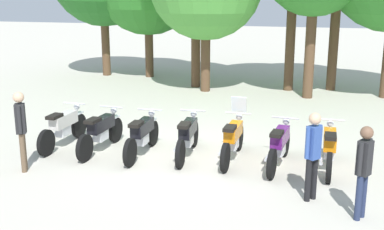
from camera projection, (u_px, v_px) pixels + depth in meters
name	position (u px, v px, depth m)	size (l,w,h in m)	color
ground_plane	(187.00, 157.00, 11.60)	(80.00, 80.00, 0.00)	#BCB7A8
motorcycle_0	(64.00, 126.00, 12.32)	(0.62, 2.19, 0.99)	black
motorcycle_1	(101.00, 131.00, 11.95)	(0.62, 2.19, 0.99)	black
motorcycle_2	(142.00, 134.00, 11.66)	(0.62, 2.19, 0.99)	black
motorcycle_3	(188.00, 135.00, 11.57)	(0.62, 2.19, 0.99)	black
motorcycle_4	(233.00, 138.00, 11.33)	(0.62, 2.19, 1.37)	black
motorcycle_5	(279.00, 144.00, 10.92)	(0.65, 2.19, 0.99)	black
motorcycle_6	(329.00, 147.00, 10.74)	(0.62, 2.19, 0.99)	black
person_0	(21.00, 125.00, 10.50)	(0.31, 0.39, 1.75)	brown
person_1	(364.00, 166.00, 8.30)	(0.30, 0.39, 1.65)	#232D4C
person_2	(313.00, 150.00, 9.04)	(0.32, 0.36, 1.69)	black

